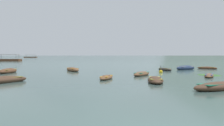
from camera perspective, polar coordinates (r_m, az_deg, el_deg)
ground_plane at (r=1506.70m, az=-4.38°, el=1.69°), size 6000.00×6000.00×0.00m
mountain_2 at (r=2132.78m, az=-6.18°, el=8.59°), size 1887.33×1887.33×511.47m
mountain_3 at (r=2232.53m, az=22.49°, el=8.53°), size 1851.29×1851.29×540.23m
rowboat_1 at (r=26.54m, az=6.52°, el=-2.40°), size 2.73×3.55×0.50m
rowboat_2 at (r=22.43m, az=-1.25°, el=-3.21°), size 1.74×3.17×0.43m
rowboat_4 at (r=32.64m, az=-21.84°, el=-1.65°), size 1.73×4.07×0.66m
rowboat_5 at (r=26.32m, az=20.53°, el=-2.60°), size 2.28×3.39×0.40m
rowboat_6 at (r=41.38m, az=20.16°, el=-1.03°), size 2.65×2.69×0.44m
rowboat_7 at (r=35.50m, az=11.54°, el=-1.40°), size 1.64×3.17×0.46m
rowboat_8 at (r=34.11m, az=-8.65°, el=-1.43°), size 2.46×4.36×0.61m
rowboat_9 at (r=21.17m, az=-23.10°, el=-3.50°), size 3.69×4.18×0.62m
rowboat_10 at (r=38.55m, az=15.88°, el=-1.06°), size 3.85×3.09×0.73m
rowboat_11 at (r=20.14m, az=9.51°, el=-3.71°), size 1.82×3.99×0.53m
rowboat_12 at (r=17.02m, az=22.89°, el=-4.77°), size 4.52×2.89×0.60m
ferry_0 at (r=216.10m, az=-17.45°, el=1.26°), size 10.15×4.35×2.54m
ferry_1 at (r=94.76m, az=-21.78°, el=0.66°), size 8.82×4.28×2.54m
mooring_buoy at (r=31.27m, az=10.66°, el=-1.89°), size 0.45×0.45×1.00m
weed_patch_3 at (r=28.68m, az=20.56°, el=-2.51°), size 2.29×3.38×0.14m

